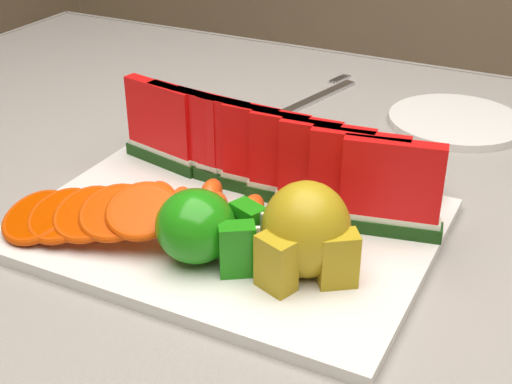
{
  "coord_description": "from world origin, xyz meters",
  "views": [
    {
      "loc": [
        0.25,
        -0.63,
        1.14
      ],
      "look_at": [
        -0.02,
        -0.09,
        0.81
      ],
      "focal_mm": 50.0,
      "sensor_mm": 36.0,
      "label": 1
    }
  ],
  "objects": [
    {
      "name": "side_plate",
      "position": [
        0.09,
        0.29,
        0.76
      ],
      "size": [
        0.19,
        0.19,
        0.01
      ],
      "color": "silver",
      "rests_on": "tablecloth"
    },
    {
      "name": "tangerine_segments",
      "position": [
        -0.07,
        -0.08,
        0.78
      ],
      "size": [
        0.14,
        0.08,
        0.03
      ],
      "color": "#F65605",
      "rests_on": "platter"
    },
    {
      "name": "orange_fan_front",
      "position": [
        -0.16,
        -0.17,
        0.8
      ],
      "size": [
        0.19,
        0.12,
        0.05
      ],
      "color": "#D93300",
      "rests_on": "platter"
    },
    {
      "name": "apple_cluster",
      "position": [
        -0.04,
        -0.16,
        0.8
      ],
      "size": [
        0.11,
        0.09,
        0.07
      ],
      "color": "#337F17",
      "rests_on": "platter"
    },
    {
      "name": "platter",
      "position": [
        -0.05,
        -0.09,
        0.76
      ],
      "size": [
        0.4,
        0.3,
        0.01
      ],
      "color": "silver",
      "rests_on": "tablecloth"
    },
    {
      "name": "watermelon_row",
      "position": [
        -0.04,
        -0.02,
        0.82
      ],
      "size": [
        0.39,
        0.07,
        0.1
      ],
      "color": "#0B400F",
      "rests_on": "platter"
    },
    {
      "name": "fork",
      "position": [
        -0.11,
        0.3,
        0.76
      ],
      "size": [
        0.06,
        0.19,
        0.0
      ],
      "color": "silver",
      "rests_on": "tablecloth"
    },
    {
      "name": "table",
      "position": [
        0.0,
        0.0,
        0.65
      ],
      "size": [
        1.4,
        0.9,
        0.75
      ],
      "color": "#43311A",
      "rests_on": "ground"
    },
    {
      "name": "pear_cluster",
      "position": [
        0.05,
        -0.13,
        0.81
      ],
      "size": [
        0.1,
        0.1,
        0.09
      ],
      "color": "#B69416",
      "rests_on": "platter"
    },
    {
      "name": "tablecloth",
      "position": [
        0.0,
        0.0,
        0.72
      ],
      "size": [
        1.53,
        1.03,
        0.2
      ],
      "color": "slate",
      "rests_on": "table"
    },
    {
      "name": "orange_fan_back",
      "position": [
        -0.03,
        0.05,
        0.79
      ],
      "size": [
        0.33,
        0.11,
        0.05
      ],
      "color": "#D93300",
      "rests_on": "platter"
    }
  ]
}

